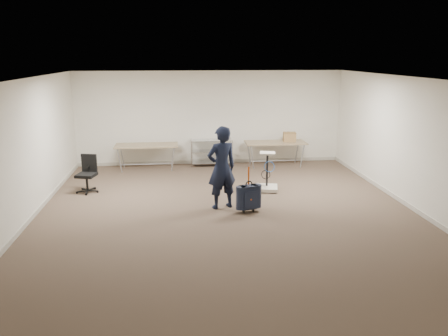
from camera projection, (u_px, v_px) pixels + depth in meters
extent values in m
plane|color=#47362B|center=(228.00, 214.00, 9.18)|extent=(9.00, 9.00, 0.00)
plane|color=silver|center=(210.00, 118.00, 13.15)|extent=(8.00, 0.00, 8.00)
plane|color=silver|center=(279.00, 240.00, 4.50)|extent=(8.00, 0.00, 8.00)
plane|color=silver|center=(22.00, 154.00, 8.40)|extent=(0.00, 9.00, 9.00)
plane|color=silver|center=(415.00, 145.00, 9.24)|extent=(0.00, 9.00, 9.00)
plane|color=white|center=(228.00, 79.00, 8.47)|extent=(8.00, 8.00, 0.00)
cube|color=beige|center=(211.00, 161.00, 13.48)|extent=(8.00, 0.02, 0.10)
cube|color=beige|center=(30.00, 219.00, 8.75)|extent=(0.02, 9.00, 0.10)
cube|color=beige|center=(408.00, 205.00, 9.58)|extent=(0.02, 9.00, 0.10)
cube|color=#8B7255|center=(147.00, 145.00, 12.60)|extent=(1.80, 0.75, 0.03)
cylinder|color=#97999F|center=(147.00, 164.00, 12.74)|extent=(1.50, 0.02, 0.02)
cylinder|color=#97999F|center=(120.00, 161.00, 12.32)|extent=(0.13, 0.04, 0.69)
cylinder|color=#97999F|center=(173.00, 159.00, 12.48)|extent=(0.13, 0.04, 0.69)
cylinder|color=#97999F|center=(122.00, 156.00, 12.90)|extent=(0.13, 0.04, 0.69)
cylinder|color=#97999F|center=(173.00, 155.00, 13.06)|extent=(0.13, 0.04, 0.69)
cube|color=#8B7255|center=(275.00, 143.00, 13.00)|extent=(1.80, 0.75, 0.03)
cylinder|color=#97999F|center=(275.00, 161.00, 13.14)|extent=(1.50, 0.02, 0.02)
cylinder|color=#97999F|center=(252.00, 157.00, 12.72)|extent=(0.13, 0.04, 0.69)
cylinder|color=#97999F|center=(302.00, 156.00, 12.88)|extent=(0.13, 0.04, 0.69)
cylinder|color=#97999F|center=(249.00, 153.00, 13.30)|extent=(0.13, 0.04, 0.69)
cylinder|color=#97999F|center=(297.00, 152.00, 13.46)|extent=(0.13, 0.04, 0.69)
cylinder|color=silver|center=(192.00, 155.00, 12.84)|extent=(0.02, 0.02, 0.80)
cylinder|color=silver|center=(232.00, 154.00, 12.96)|extent=(0.02, 0.02, 0.80)
cylinder|color=silver|center=(191.00, 151.00, 13.27)|extent=(0.02, 0.02, 0.80)
cylinder|color=silver|center=(230.00, 150.00, 13.40)|extent=(0.02, 0.02, 0.80)
cube|color=silver|center=(211.00, 162.00, 13.19)|extent=(1.20, 0.45, 0.02)
cube|color=silver|center=(211.00, 151.00, 13.10)|extent=(1.20, 0.45, 0.02)
cube|color=silver|center=(211.00, 140.00, 13.02)|extent=(1.20, 0.45, 0.01)
imported|color=black|center=(222.00, 168.00, 9.35)|extent=(0.76, 0.62, 1.81)
cube|color=black|center=(249.00, 197.00, 9.21)|extent=(0.41, 0.30, 0.50)
cube|color=black|center=(248.00, 208.00, 9.29)|extent=(0.35, 0.23, 0.03)
cylinder|color=black|center=(244.00, 211.00, 9.24)|extent=(0.04, 0.07, 0.07)
cylinder|color=black|center=(253.00, 210.00, 9.32)|extent=(0.04, 0.07, 0.07)
torus|color=black|center=(249.00, 184.00, 9.14)|extent=(0.16, 0.06, 0.16)
cube|color=#E44F0C|center=(249.00, 176.00, 9.11)|extent=(0.03, 0.01, 0.38)
cylinder|color=black|center=(88.00, 190.00, 10.64)|extent=(0.55, 0.55, 0.08)
cylinder|color=black|center=(87.00, 183.00, 10.59)|extent=(0.05, 0.05, 0.37)
cube|color=black|center=(86.00, 175.00, 10.54)|extent=(0.51, 0.51, 0.07)
cube|color=black|center=(89.00, 163.00, 10.67)|extent=(0.39, 0.15, 0.44)
cube|color=silver|center=(267.00, 188.00, 10.77)|extent=(0.62, 0.62, 0.08)
cylinder|color=black|center=(260.00, 192.00, 10.56)|extent=(0.06, 0.06, 0.04)
cylinder|color=black|center=(267.00, 169.00, 10.70)|extent=(0.05, 0.05, 0.84)
cube|color=silver|center=(268.00, 153.00, 10.55)|extent=(0.42, 0.38, 0.04)
torus|color=#235AB0|center=(270.00, 167.00, 10.55)|extent=(0.28, 0.16, 0.26)
cube|color=#9D6749|center=(289.00, 137.00, 13.05)|extent=(0.40, 0.32, 0.27)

